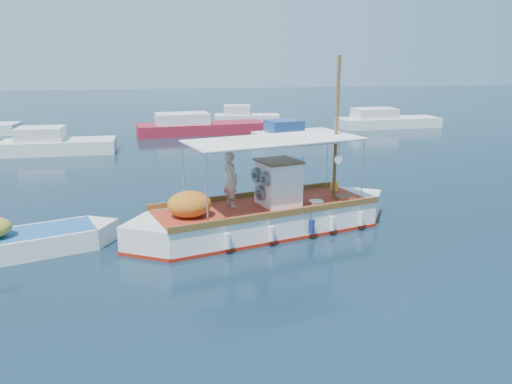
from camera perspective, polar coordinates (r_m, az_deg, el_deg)
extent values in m
plane|color=black|center=(16.38, 1.62, -5.00)|extent=(160.00, 160.00, 0.00)
cube|color=white|center=(16.68, 1.06, -3.39)|extent=(7.65, 4.30, 1.07)
cube|color=white|center=(15.47, -11.08, -5.19)|extent=(2.33, 2.33, 1.07)
cube|color=white|center=(18.53, 11.12, -1.76)|extent=(2.33, 2.33, 1.07)
cube|color=maroon|center=(16.78, 1.05, -4.42)|extent=(7.76, 4.40, 0.17)
cube|color=#A42C19|center=(16.52, 1.06, -1.70)|extent=(7.59, 4.11, 0.06)
cube|color=brown|center=(17.54, -0.74, -0.29)|extent=(7.11, 2.09, 0.19)
cube|color=brown|center=(15.46, 3.11, -2.47)|extent=(7.11, 2.09, 0.19)
cube|color=white|center=(16.54, 2.57, 0.99)|extent=(1.46, 1.53, 1.45)
cube|color=brown|center=(16.37, 2.60, 3.55)|extent=(1.58, 1.65, 0.06)
cylinder|color=slate|center=(15.92, 1.12, 1.51)|extent=(0.34, 0.52, 0.48)
cylinder|color=slate|center=(16.46, 0.14, 1.97)|extent=(0.34, 0.52, 0.48)
cylinder|color=slate|center=(16.32, 0.62, -0.07)|extent=(0.34, 0.52, 0.48)
cylinder|color=brown|center=(17.37, 9.17, 7.19)|extent=(0.14, 0.14, 4.84)
cylinder|color=brown|center=(17.00, 6.96, 5.78)|extent=(1.70, 0.55, 0.08)
cylinder|color=silver|center=(16.31, -8.24, 1.95)|extent=(0.05, 0.05, 2.18)
cylinder|color=silver|center=(14.35, -5.63, 0.21)|extent=(0.05, 0.05, 2.18)
cylinder|color=silver|center=(18.68, 8.11, 3.64)|extent=(0.05, 0.05, 2.18)
cylinder|color=silver|center=(16.99, 12.10, 2.30)|extent=(0.05, 0.05, 2.18)
cube|color=white|center=(16.17, 2.18, 5.99)|extent=(6.13, 3.79, 0.04)
ellipsoid|color=#C2671C|center=(15.44, -7.61, -1.40)|extent=(1.62, 1.48, 0.81)
cube|color=yellow|center=(17.49, 3.96, -0.05)|extent=(0.28, 0.23, 0.39)
cylinder|color=yellow|center=(18.62, 8.91, 0.65)|extent=(0.36, 0.36, 0.33)
cube|color=brown|center=(17.65, 10.08, -0.57)|extent=(0.72, 0.59, 0.12)
cylinder|color=#B2B2B2|center=(16.85, 6.89, -1.20)|extent=(0.60, 0.60, 0.12)
cylinder|color=white|center=(16.36, 9.40, 3.70)|extent=(0.29, 0.11, 0.29)
cylinder|color=white|center=(14.72, -3.30, -5.58)|extent=(0.24, 0.24, 0.46)
cylinder|color=navy|center=(15.99, 6.37, -3.95)|extent=(0.24, 0.24, 0.46)
cylinder|color=white|center=(17.06, 11.90, -2.95)|extent=(0.24, 0.24, 0.46)
imported|color=#A7988A|center=(16.25, -2.91, 1.42)|extent=(0.65, 0.78, 1.82)
cube|color=white|center=(16.39, -25.29, -5.66)|extent=(4.49, 2.89, 0.82)
cube|color=white|center=(16.59, -18.09, -4.67)|extent=(1.55, 1.55, 0.82)
cube|color=#22579C|center=(16.26, -25.45, -4.37)|extent=(4.43, 2.72, 0.05)
cube|color=silver|center=(32.62, -21.55, 4.68)|extent=(6.63, 2.52, 1.00)
cube|color=silver|center=(32.68, -23.41, 6.12)|extent=(2.67, 2.09, 0.80)
cube|color=maroon|center=(38.44, -6.22, 7.10)|extent=(9.87, 3.92, 1.00)
cube|color=silver|center=(38.09, -8.41, 8.31)|extent=(4.10, 2.82, 0.80)
cube|color=silver|center=(33.99, 4.44, 6.08)|extent=(5.82, 3.30, 1.00)
cube|color=navy|center=(33.51, 3.21, 7.53)|extent=(2.54, 2.29, 0.80)
cube|color=silver|center=(43.10, 14.85, 7.55)|extent=(8.57, 3.03, 1.00)
cube|color=silver|center=(42.42, 13.39, 8.76)|extent=(3.49, 2.38, 0.80)
cube|color=silver|center=(44.05, -1.06, 8.21)|extent=(5.84, 2.75, 1.00)
cube|color=silver|center=(43.94, -2.18, 9.36)|extent=(2.46, 1.99, 0.80)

